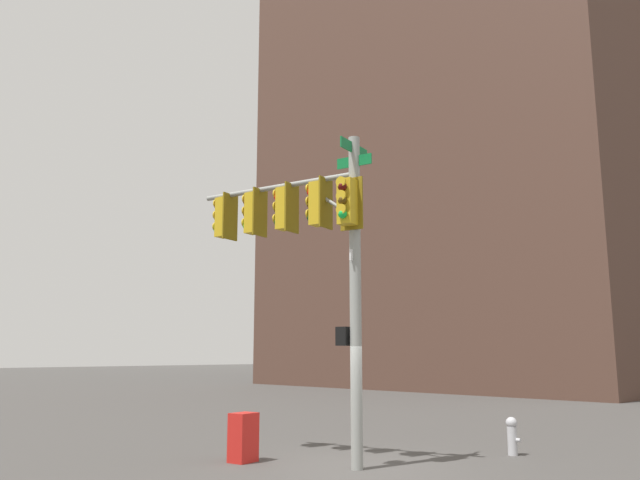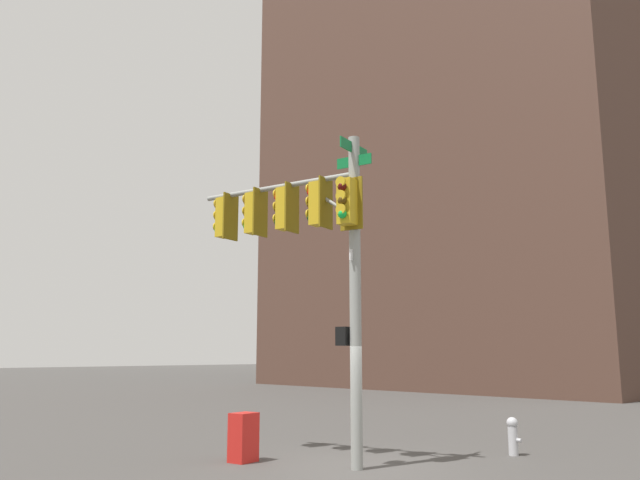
{
  "view_description": "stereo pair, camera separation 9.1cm",
  "coord_description": "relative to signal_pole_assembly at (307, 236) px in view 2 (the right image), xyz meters",
  "views": [
    {
      "loc": [
        9.45,
        -10.34,
        2.36
      ],
      "look_at": [
        -0.71,
        -0.41,
        4.87
      ],
      "focal_mm": 35.98,
      "sensor_mm": 36.0,
      "label": 1
    },
    {
      "loc": [
        9.51,
        -10.28,
        2.36
      ],
      "look_at": [
        -0.71,
        -0.41,
        4.87
      ],
      "focal_mm": 35.98,
      "sensor_mm": 36.0,
      "label": 2
    }
  ],
  "objects": [
    {
      "name": "signal_pole_assembly",
      "position": [
        0.0,
        0.0,
        0.0
      ],
      "size": [
        4.63,
        1.67,
        7.11
      ],
      "rotation": [
        0.0,
        0.0,
        3.38
      ],
      "color": "gray",
      "rests_on": "ground_plane"
    },
    {
      "name": "fire_hydrant",
      "position": [
        2.49,
        4.3,
        -4.5
      ],
      "size": [
        0.34,
        0.26,
        0.87
      ],
      "color": "#B2B2B7",
      "rests_on": "ground_plane"
    },
    {
      "name": "building_brick_midblock",
      "position": [
        -22.45,
        43.85,
        15.38
      ],
      "size": [
        21.84,
        16.56,
        40.72
      ],
      "primitive_type": "cube",
      "color": "brown",
      "rests_on": "ground_plane"
    },
    {
      "name": "ground_plane",
      "position": [
        1.02,
        0.52,
        -4.98
      ],
      "size": [
        200.0,
        200.0,
        0.0
      ],
      "primitive_type": "plane",
      "color": "#423F3D"
    },
    {
      "name": "building_brick_nearside",
      "position": [
        -15.76,
        32.7,
        20.56
      ],
      "size": [
        27.73,
        21.19,
        51.07
      ],
      "primitive_type": "cube",
      "color": "#4C3328",
      "rests_on": "ground_plane"
    },
    {
      "name": "newspaper_box",
      "position": [
        -1.18,
        -0.79,
        -4.45
      ],
      "size": [
        0.53,
        0.63,
        1.05
      ],
      "primitive_type": "cube",
      "rotation": [
        0.0,
        0.0,
        0.18
      ],
      "color": "red",
      "rests_on": "ground_plane"
    }
  ]
}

